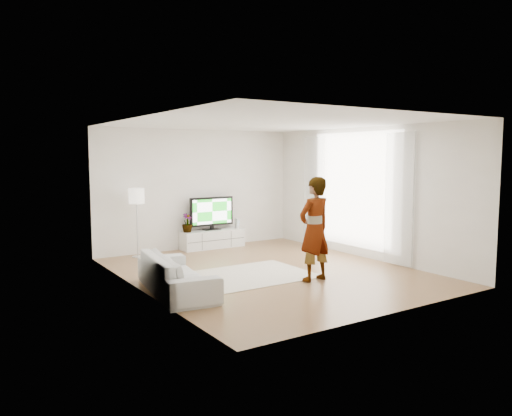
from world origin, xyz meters
TOP-DOWN VIEW (x-y plane):
  - floor at (0.00, 0.00)m, footprint 6.00×6.00m
  - ceiling at (0.00, 0.00)m, footprint 6.00×6.00m
  - wall_left at (-2.50, 0.00)m, footprint 0.02×6.00m
  - wall_right at (2.50, 0.00)m, footprint 0.02×6.00m
  - wall_back at (0.00, 3.00)m, footprint 5.00×0.02m
  - wall_front at (0.00, -3.00)m, footprint 5.00×0.02m
  - window at (2.48, 0.30)m, footprint 0.01×2.60m
  - curtain_near at (2.40, -1.00)m, footprint 0.04×0.70m
  - curtain_far at (2.40, 1.60)m, footprint 0.04×0.70m
  - media_console at (0.26, 2.76)m, footprint 1.55×0.44m
  - television at (0.26, 2.79)m, footprint 1.12×0.22m
  - game_console at (0.94, 2.76)m, footprint 0.07×0.17m
  - potted_plant at (-0.40, 2.77)m, footprint 0.31×0.31m
  - rug at (-0.54, -0.05)m, footprint 2.37×1.71m
  - player at (0.26, -1.00)m, footprint 0.70×0.50m
  - sofa at (-2.05, -0.35)m, footprint 1.09×2.17m
  - floor_lamp at (-1.61, 2.70)m, footprint 0.33×0.33m

SIDE VIEW (x-z plane):
  - floor at x=0.00m, z-range 0.00..0.00m
  - rug at x=-0.54m, z-range 0.00..0.01m
  - media_console at x=0.26m, z-range 0.00..0.43m
  - sofa at x=-2.05m, z-range 0.00..0.61m
  - game_console at x=0.94m, z-range 0.43..0.66m
  - potted_plant at x=-0.40m, z-range 0.43..0.87m
  - television at x=0.26m, z-range 0.47..1.25m
  - player at x=0.26m, z-range 0.01..1.83m
  - floor_lamp at x=-1.61m, z-range 0.52..2.01m
  - curtain_near at x=2.40m, z-range 0.05..2.65m
  - curtain_far at x=2.40m, z-range 0.05..2.65m
  - wall_left at x=-2.50m, z-range 0.00..2.80m
  - wall_right at x=2.50m, z-range 0.00..2.80m
  - wall_back at x=0.00m, z-range 0.00..2.80m
  - wall_front at x=0.00m, z-range 0.00..2.80m
  - window at x=2.48m, z-range 0.20..2.70m
  - ceiling at x=0.00m, z-range 2.80..2.80m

